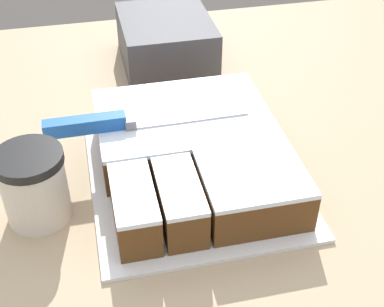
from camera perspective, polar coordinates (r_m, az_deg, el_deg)
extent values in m
cube|color=white|center=(0.81, 0.00, -1.97)|extent=(0.30, 0.36, 0.01)
cube|color=brown|center=(0.84, -0.95, 2.42)|extent=(0.26, 0.19, 0.06)
cube|color=white|center=(0.82, -0.98, 4.26)|extent=(0.26, 0.19, 0.01)
cube|color=brown|center=(0.74, 6.42, -4.04)|extent=(0.14, 0.13, 0.06)
cube|color=white|center=(0.71, 6.60, -2.10)|extent=(0.14, 0.13, 0.01)
cube|color=brown|center=(0.71, -6.14, -6.11)|extent=(0.05, 0.12, 0.06)
cube|color=white|center=(0.69, -6.32, -4.16)|extent=(0.05, 0.12, 0.01)
cube|color=brown|center=(0.71, -1.35, -5.40)|extent=(0.05, 0.12, 0.06)
cube|color=white|center=(0.69, -1.39, -3.45)|extent=(0.05, 0.12, 0.01)
cube|color=silver|center=(0.81, -0.55, 3.93)|extent=(0.18, 0.03, 0.00)
cube|color=slate|center=(0.79, -6.66, 3.48)|extent=(0.02, 0.03, 0.02)
cube|color=#1E59B2|center=(0.79, -11.37, 3.02)|extent=(0.12, 0.02, 0.02)
cylinder|color=beige|center=(0.75, -16.38, -3.75)|extent=(0.09, 0.09, 0.09)
cylinder|color=black|center=(0.71, -17.13, -0.53)|extent=(0.09, 0.09, 0.01)
cube|color=#47474C|center=(1.08, -2.79, 11.87)|extent=(0.17, 0.21, 0.10)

